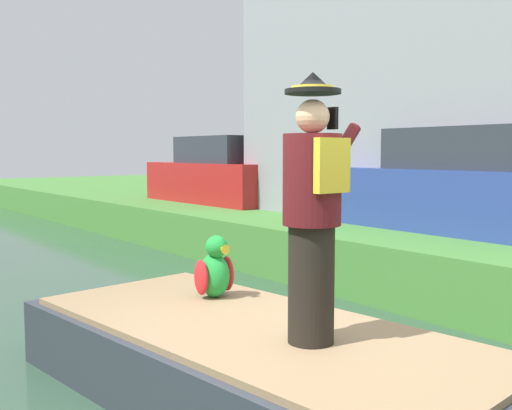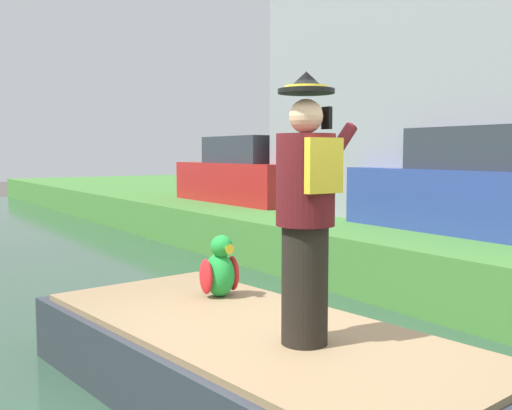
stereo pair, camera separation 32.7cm
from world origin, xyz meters
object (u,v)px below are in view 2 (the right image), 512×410
Objects in this scene: boat at (251,363)px; parrot_plush at (220,270)px; parked_car_red at (249,175)px; person_pirate at (306,210)px; parked_car_blue at (487,188)px.

parrot_plush reaches higher than boat.
parked_car_red reaches higher than parrot_plush.
parked_car_blue is (4.99, 2.09, -0.13)m from person_pirate.
person_pirate is 0.46× the size of parked_car_red.
parrot_plush is (0.25, 0.89, 0.55)m from boat.
parked_car_blue is at bearing 16.52° from boat.
parked_car_red is (4.80, 6.86, 0.55)m from parrot_plush.
parked_car_blue reaches higher than parrot_plush.
parked_car_blue is at bearing -90.00° from parked_car_red.
boat is at bearing -105.41° from parrot_plush.
parked_car_blue is 6.25m from parked_car_red.
person_pirate is 0.46× the size of parked_car_blue.
person_pirate is at bearing -83.97° from boat.
parked_car_blue is at bearing 7.20° from parrot_plush.
boat is at bearing -123.08° from parked_car_red.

